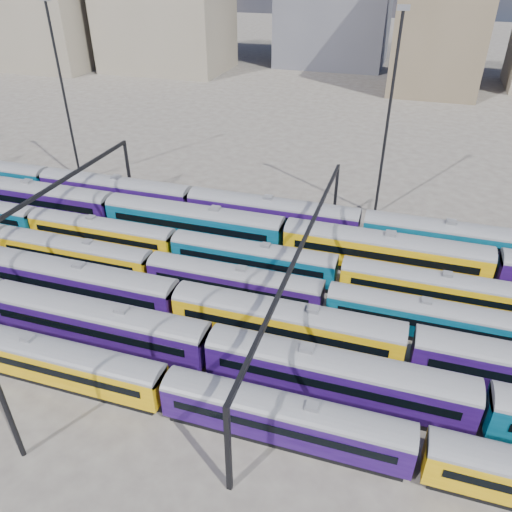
% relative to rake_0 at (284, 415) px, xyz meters
% --- Properties ---
extents(ground, '(500.00, 500.00, 0.00)m').
position_rel_rake_0_xyz_m(ground, '(-12.40, 15.00, -2.42)').
color(ground, '#443E3A').
rests_on(ground, ground).
extents(rake_0, '(131.63, 2.75, 4.62)m').
position_rel_rake_0_xyz_m(rake_0, '(0.00, 0.00, 0.00)').
color(rake_0, black).
rests_on(rake_0, ground).
extents(rake_1, '(149.75, 3.13, 5.27)m').
position_rel_rake_0_xyz_m(rake_1, '(2.92, 5.00, 0.34)').
color(rake_1, black).
rests_on(rake_1, ground).
extents(rake_2, '(127.32, 3.10, 5.23)m').
position_rel_rake_0_xyz_m(rake_2, '(-13.15, 10.00, 0.32)').
color(rake_2, black).
rests_on(rake_2, ground).
extents(rake_3, '(111.61, 2.72, 4.57)m').
position_rel_rake_0_xyz_m(rake_3, '(-18.52, 15.00, -0.02)').
color(rake_3, black).
rests_on(rake_3, ground).
extents(rake_4, '(112.50, 2.75, 4.61)m').
position_rel_rake_0_xyz_m(rake_4, '(-18.18, 20.00, -0.01)').
color(rake_4, black).
rests_on(rake_4, ground).
extents(rake_5, '(112.86, 3.30, 5.58)m').
position_rel_rake_0_xyz_m(rake_5, '(-17.91, 25.00, 0.50)').
color(rake_5, black).
rests_on(rake_5, ground).
extents(rake_6, '(154.92, 3.23, 5.46)m').
position_rel_rake_0_xyz_m(rake_6, '(-31.63, 30.00, 0.44)').
color(rake_6, black).
rests_on(rake_6, ground).
extents(gantry_1, '(0.35, 40.35, 8.03)m').
position_rel_rake_0_xyz_m(gantry_1, '(-32.40, 15.00, 4.36)').
color(gantry_1, black).
rests_on(gantry_1, ground).
extents(gantry_2, '(0.35, 40.35, 8.03)m').
position_rel_rake_0_xyz_m(gantry_2, '(-2.40, 15.00, 4.36)').
color(gantry_2, black).
rests_on(gantry_2, ground).
extents(mast_1, '(1.40, 0.50, 25.60)m').
position_rel_rake_0_xyz_m(mast_1, '(-42.40, 37.00, 11.54)').
color(mast_1, black).
rests_on(mast_1, ground).
extents(mast_3, '(1.40, 0.50, 25.60)m').
position_rel_rake_0_xyz_m(mast_3, '(2.60, 39.00, 11.54)').
color(mast_3, black).
rests_on(mast_3, ground).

